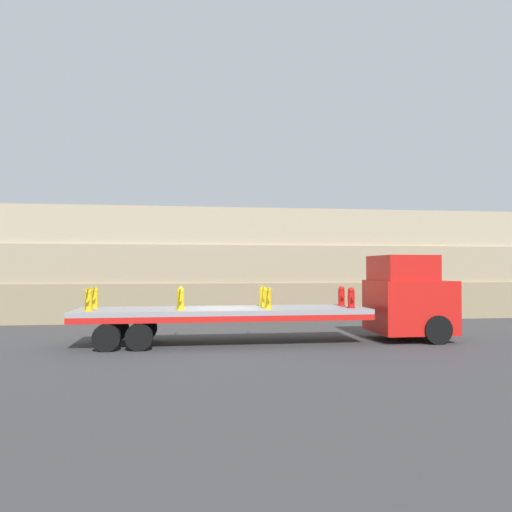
{
  "coord_description": "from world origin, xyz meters",
  "views": [
    {
      "loc": [
        -1.3,
        -17.77,
        2.68
      ],
      "look_at": [
        1.17,
        0.0,
        3.12
      ],
      "focal_mm": 35.0,
      "sensor_mm": 36.0,
      "label": 1
    }
  ],
  "objects_px": {
    "fire_hydrant_yellow_near_2": "(268,299)",
    "fire_hydrant_red_near_3": "(351,298)",
    "fire_hydrant_red_far_3": "(341,296)",
    "fire_hydrant_yellow_far_0": "(95,298)",
    "flatbed_trailer": "(208,314)",
    "fire_hydrant_yellow_near_1": "(180,299)",
    "fire_hydrant_yellow_far_1": "(181,298)",
    "fire_hydrant_yellow_far_2": "(263,297)",
    "truck_cab": "(410,298)",
    "fire_hydrant_yellow_near_0": "(88,300)"
  },
  "relations": [
    {
      "from": "fire_hydrant_yellow_near_2",
      "to": "fire_hydrant_red_near_3",
      "type": "height_order",
      "value": "same"
    },
    {
      "from": "fire_hydrant_red_far_3",
      "to": "fire_hydrant_yellow_far_0",
      "type": "bearing_deg",
      "value": 180.0
    },
    {
      "from": "flatbed_trailer",
      "to": "fire_hydrant_yellow_near_1",
      "type": "height_order",
      "value": "fire_hydrant_yellow_near_1"
    },
    {
      "from": "fire_hydrant_yellow_far_1",
      "to": "fire_hydrant_yellow_far_2",
      "type": "height_order",
      "value": "same"
    },
    {
      "from": "fire_hydrant_yellow_far_0",
      "to": "fire_hydrant_yellow_far_2",
      "type": "xyz_separation_m",
      "value": [
        6.05,
        0.0,
        0.0
      ]
    },
    {
      "from": "flatbed_trailer",
      "to": "fire_hydrant_red_near_3",
      "type": "relative_size",
      "value": 13.88
    },
    {
      "from": "fire_hydrant_yellow_far_0",
      "to": "fire_hydrant_yellow_far_1",
      "type": "bearing_deg",
      "value": 0.0
    },
    {
      "from": "truck_cab",
      "to": "fire_hydrant_red_far_3",
      "type": "bearing_deg",
      "value": 167.25
    },
    {
      "from": "truck_cab",
      "to": "fire_hydrant_yellow_near_2",
      "type": "xyz_separation_m",
      "value": [
        -5.52,
        -0.57,
        0.05
      ]
    },
    {
      "from": "fire_hydrant_yellow_near_0",
      "to": "fire_hydrant_red_near_3",
      "type": "distance_m",
      "value": 9.07
    },
    {
      "from": "truck_cab",
      "to": "fire_hydrant_yellow_far_2",
      "type": "distance_m",
      "value": 5.55
    },
    {
      "from": "fire_hydrant_yellow_near_0",
      "to": "fire_hydrant_yellow_near_2",
      "type": "relative_size",
      "value": 1.0
    },
    {
      "from": "fire_hydrant_yellow_near_1",
      "to": "fire_hydrant_red_near_3",
      "type": "relative_size",
      "value": 1.0
    },
    {
      "from": "fire_hydrant_yellow_near_2",
      "to": "fire_hydrant_yellow_far_0",
      "type": "bearing_deg",
      "value": 169.4
    },
    {
      "from": "fire_hydrant_yellow_far_1",
      "to": "fire_hydrant_red_far_3",
      "type": "distance_m",
      "value": 6.05
    },
    {
      "from": "flatbed_trailer",
      "to": "fire_hydrant_yellow_far_0",
      "type": "xyz_separation_m",
      "value": [
        -3.98,
        0.57,
        0.57
      ]
    },
    {
      "from": "fire_hydrant_yellow_far_0",
      "to": "fire_hydrant_red_far_3",
      "type": "distance_m",
      "value": 9.07
    },
    {
      "from": "fire_hydrant_yellow_far_1",
      "to": "fire_hydrant_yellow_near_1",
      "type": "bearing_deg",
      "value": -90.0
    },
    {
      "from": "fire_hydrant_yellow_near_2",
      "to": "fire_hydrant_red_near_3",
      "type": "relative_size",
      "value": 1.0
    },
    {
      "from": "fire_hydrant_yellow_near_1",
      "to": "fire_hydrant_red_near_3",
      "type": "height_order",
      "value": "same"
    },
    {
      "from": "fire_hydrant_red_far_3",
      "to": "fire_hydrant_yellow_far_2",
      "type": "bearing_deg",
      "value": 180.0
    },
    {
      "from": "fire_hydrant_yellow_far_0",
      "to": "fire_hydrant_yellow_near_1",
      "type": "xyz_separation_m",
      "value": [
        3.02,
        -1.13,
        0.0
      ]
    },
    {
      "from": "fire_hydrant_yellow_near_0",
      "to": "fire_hydrant_yellow_far_2",
      "type": "relative_size",
      "value": 1.0
    },
    {
      "from": "fire_hydrant_yellow_far_1",
      "to": "flatbed_trailer",
      "type": "bearing_deg",
      "value": -30.63
    },
    {
      "from": "fire_hydrant_red_far_3",
      "to": "fire_hydrant_yellow_near_0",
      "type": "bearing_deg",
      "value": -172.89
    },
    {
      "from": "fire_hydrant_yellow_near_1",
      "to": "fire_hydrant_yellow_far_2",
      "type": "relative_size",
      "value": 1.0
    },
    {
      "from": "fire_hydrant_red_near_3",
      "to": "fire_hydrant_yellow_far_1",
      "type": "bearing_deg",
      "value": 169.4
    },
    {
      "from": "truck_cab",
      "to": "fire_hydrant_red_near_3",
      "type": "distance_m",
      "value": 2.56
    },
    {
      "from": "flatbed_trailer",
      "to": "fire_hydrant_yellow_far_1",
      "type": "xyz_separation_m",
      "value": [
        -0.96,
        0.57,
        0.57
      ]
    },
    {
      "from": "flatbed_trailer",
      "to": "fire_hydrant_red_far_3",
      "type": "bearing_deg",
      "value": 6.34
    },
    {
      "from": "flatbed_trailer",
      "to": "fire_hydrant_yellow_far_2",
      "type": "relative_size",
      "value": 13.88
    },
    {
      "from": "flatbed_trailer",
      "to": "fire_hydrant_yellow_far_0",
      "type": "distance_m",
      "value": 4.06
    },
    {
      "from": "fire_hydrant_red_far_3",
      "to": "fire_hydrant_yellow_near_2",
      "type": "bearing_deg",
      "value": -159.48
    },
    {
      "from": "fire_hydrant_yellow_near_0",
      "to": "fire_hydrant_yellow_near_1",
      "type": "distance_m",
      "value": 3.02
    },
    {
      "from": "flatbed_trailer",
      "to": "fire_hydrant_yellow_near_1",
      "type": "bearing_deg",
      "value": -149.37
    },
    {
      "from": "fire_hydrant_yellow_near_1",
      "to": "fire_hydrant_red_far_3",
      "type": "bearing_deg",
      "value": 10.6
    },
    {
      "from": "fire_hydrant_yellow_near_2",
      "to": "fire_hydrant_yellow_far_2",
      "type": "height_order",
      "value": "same"
    },
    {
      "from": "fire_hydrant_yellow_near_0",
      "to": "fire_hydrant_yellow_far_0",
      "type": "height_order",
      "value": "same"
    },
    {
      "from": "fire_hydrant_yellow_near_2",
      "to": "fire_hydrant_yellow_near_1",
      "type": "bearing_deg",
      "value": 180.0
    },
    {
      "from": "flatbed_trailer",
      "to": "fire_hydrant_red_far_3",
      "type": "distance_m",
      "value": 5.15
    },
    {
      "from": "fire_hydrant_yellow_far_2",
      "to": "fire_hydrant_red_far_3",
      "type": "distance_m",
      "value": 3.02
    },
    {
      "from": "fire_hydrant_yellow_far_2",
      "to": "fire_hydrant_red_far_3",
      "type": "xyz_separation_m",
      "value": [
        3.02,
        0.0,
        0.0
      ]
    },
    {
      "from": "truck_cab",
      "to": "fire_hydrant_yellow_far_0",
      "type": "distance_m",
      "value": 11.58
    },
    {
      "from": "fire_hydrant_yellow_far_0",
      "to": "fire_hydrant_red_near_3",
      "type": "xyz_separation_m",
      "value": [
        9.07,
        -1.13,
        0.0
      ]
    },
    {
      "from": "fire_hydrant_yellow_near_2",
      "to": "fire_hydrant_yellow_far_2",
      "type": "bearing_deg",
      "value": 90.0
    },
    {
      "from": "truck_cab",
      "to": "flatbed_trailer",
      "type": "relative_size",
      "value": 0.31
    },
    {
      "from": "fire_hydrant_yellow_far_1",
      "to": "truck_cab",
      "type": "bearing_deg",
      "value": -3.79
    },
    {
      "from": "truck_cab",
      "to": "fire_hydrant_red_near_3",
      "type": "xyz_separation_m",
      "value": [
        -2.5,
        -0.57,
        0.05
      ]
    },
    {
      "from": "fire_hydrant_yellow_near_1",
      "to": "fire_hydrant_yellow_far_2",
      "type": "height_order",
      "value": "same"
    },
    {
      "from": "fire_hydrant_yellow_near_0",
      "to": "fire_hydrant_yellow_near_1",
      "type": "bearing_deg",
      "value": 0.0
    }
  ]
}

